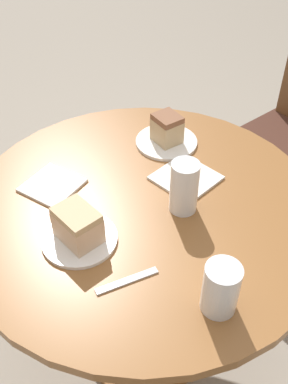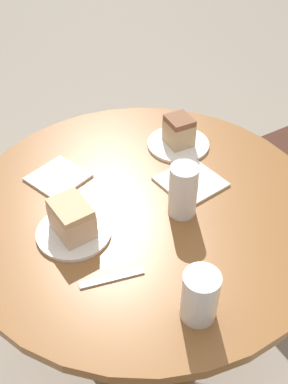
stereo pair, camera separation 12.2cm
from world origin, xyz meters
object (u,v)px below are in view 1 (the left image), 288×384
(cake_slice_far, at_px, (78,225))
(glass_water, at_px, (220,290))
(plate_near, at_px, (166,142))
(plate_far, at_px, (80,239))
(cake_slice_near, at_px, (167,129))
(glass_lemonade, at_px, (184,190))

(cake_slice_far, relative_size, glass_water, 0.90)
(cake_slice_far, height_order, glass_water, glass_water)
(plate_near, relative_size, plate_far, 1.03)
(plate_near, relative_size, glass_water, 1.55)
(cake_slice_near, relative_size, cake_slice_far, 0.83)
(cake_slice_near, bearing_deg, glass_water, -36.42)
(cake_slice_near, relative_size, glass_lemonade, 0.63)
(plate_far, xyz_separation_m, glass_water, (0.37, 0.09, 0.05))
(cake_slice_near, xyz_separation_m, glass_water, (0.50, -0.37, 0.00))
(plate_far, bearing_deg, glass_lemonade, 68.92)
(plate_far, bearing_deg, cake_slice_far, 0.00)
(cake_slice_far, distance_m, glass_water, 0.38)
(cake_slice_far, bearing_deg, glass_lemonade, 68.92)
(cake_slice_far, relative_size, glass_lemonade, 0.76)
(plate_near, relative_size, cake_slice_far, 1.72)
(cake_slice_near, bearing_deg, glass_lemonade, -38.56)
(plate_near, xyz_separation_m, glass_lemonade, (0.24, -0.19, 0.06))
(plate_near, distance_m, cake_slice_near, 0.05)
(plate_far, distance_m, glass_lemonade, 0.30)
(cake_slice_near, relative_size, glass_water, 0.74)
(glass_lemonade, xyz_separation_m, glass_water, (0.26, -0.18, -0.01))
(cake_slice_far, distance_m, glass_lemonade, 0.29)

